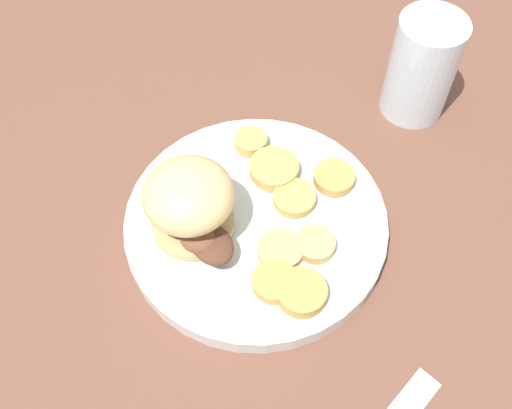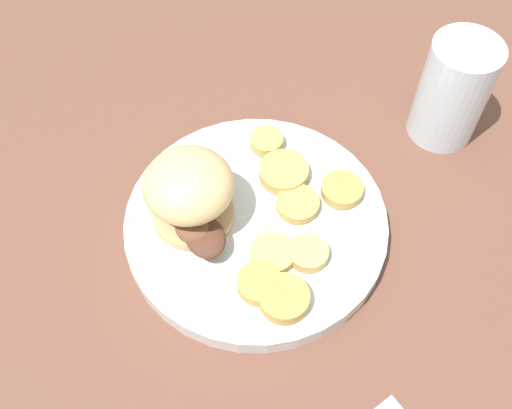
% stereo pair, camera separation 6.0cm
% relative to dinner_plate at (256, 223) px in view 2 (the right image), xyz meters
% --- Properties ---
extents(ground_plane, '(4.00, 4.00, 0.00)m').
position_rel_dinner_plate_xyz_m(ground_plane, '(0.00, 0.00, -0.01)').
color(ground_plane, brown).
extents(dinner_plate, '(0.28, 0.28, 0.02)m').
position_rel_dinner_plate_xyz_m(dinner_plate, '(0.00, 0.00, 0.00)').
color(dinner_plate, silver).
rests_on(dinner_plate, ground_plane).
extents(sandwich, '(0.12, 0.09, 0.08)m').
position_rel_dinner_plate_xyz_m(sandwich, '(0.01, -0.06, 0.05)').
color(sandwich, tan).
rests_on(sandwich, dinner_plate).
extents(potato_round_0, '(0.04, 0.04, 0.01)m').
position_rel_dinner_plate_xyz_m(potato_round_0, '(0.08, 0.01, 0.02)').
color(potato_round_0, tan).
rests_on(potato_round_0, dinner_plate).
extents(potato_round_1, '(0.04, 0.04, 0.01)m').
position_rel_dinner_plate_xyz_m(potato_round_1, '(-0.10, 0.00, 0.02)').
color(potato_round_1, tan).
rests_on(potato_round_1, dinner_plate).
extents(potato_round_2, '(0.05, 0.05, 0.01)m').
position_rel_dinner_plate_xyz_m(potato_round_2, '(-0.06, 0.02, 0.02)').
color(potato_round_2, tan).
rests_on(potato_round_2, dinner_plate).
extents(potato_round_3, '(0.04, 0.04, 0.01)m').
position_rel_dinner_plate_xyz_m(potato_round_3, '(0.04, 0.06, 0.02)').
color(potato_round_3, '#DBB766').
rests_on(potato_round_3, dinner_plate).
extents(potato_round_4, '(0.05, 0.05, 0.01)m').
position_rel_dinner_plate_xyz_m(potato_round_4, '(0.09, 0.04, 0.02)').
color(potato_round_4, tan).
rests_on(potato_round_4, dinner_plate).
extents(potato_round_5, '(0.04, 0.04, 0.01)m').
position_rel_dinner_plate_xyz_m(potato_round_5, '(-0.04, 0.09, 0.02)').
color(potato_round_5, tan).
rests_on(potato_round_5, dinner_plate).
extents(potato_round_6, '(0.05, 0.05, 0.01)m').
position_rel_dinner_plate_xyz_m(potato_round_6, '(0.04, 0.02, 0.02)').
color(potato_round_6, '#DBB766').
rests_on(potato_round_6, dinner_plate).
extents(potato_round_7, '(0.05, 0.05, 0.01)m').
position_rel_dinner_plate_xyz_m(potato_round_7, '(-0.02, 0.04, 0.02)').
color(potato_round_7, tan).
rests_on(potato_round_7, dinner_plate).
extents(drinking_glass, '(0.08, 0.08, 0.13)m').
position_rel_dinner_plate_xyz_m(drinking_glass, '(-0.17, 0.20, 0.05)').
color(drinking_glass, silver).
rests_on(drinking_glass, ground_plane).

